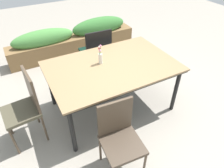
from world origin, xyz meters
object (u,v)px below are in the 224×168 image
chair_end_left (26,105)px  dining_table (112,69)px  chair_far_side (96,50)px  planter_box (74,39)px  flower_vase (100,56)px  chair_near_left (119,135)px

chair_end_left → dining_table: bearing=-95.7°
chair_far_side → planter_box: chair_far_side is taller
flower_vase → planter_box: (0.21, 1.81, -0.56)m
planter_box → chair_near_left: bearing=-99.7°
chair_end_left → planter_box: (1.29, 1.93, -0.23)m
chair_far_side → chair_end_left: 1.62m
flower_vase → chair_far_side: bearing=70.2°
chair_near_left → chair_far_side: size_ratio=0.95×
dining_table → chair_near_left: size_ratio=1.96×
dining_table → chair_near_left: 1.00m
chair_near_left → dining_table: bearing=-108.9°
chair_end_left → flower_vase: bearing=-89.5°
chair_near_left → flower_vase: size_ratio=3.10×
chair_end_left → planter_box: size_ratio=0.36×
flower_vase → planter_box: size_ratio=0.10×
dining_table → planter_box: size_ratio=0.63×
chair_near_left → flower_vase: (0.27, 1.02, 0.38)m
chair_near_left → chair_end_left: size_ratio=0.91×
chair_end_left → planter_box: 2.33m
dining_table → chair_end_left: bearing=179.6°
dining_table → chair_end_left: 1.21m
flower_vase → planter_box: bearing=83.5°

